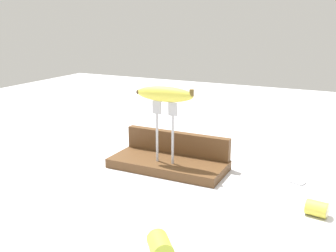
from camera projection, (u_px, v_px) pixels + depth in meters
ground_plane at (168, 169)px, 1.13m from camera, size 3.00×3.00×0.00m
wooden_board at (168, 164)px, 1.13m from camera, size 0.33×0.15×0.03m
board_backstop at (177, 143)px, 1.17m from camera, size 0.32×0.02×0.07m
fork_stand_center at (165, 126)px, 1.08m from camera, size 0.07×0.01×0.17m
banana_raised_center at (165, 94)px, 1.06m from camera, size 0.17×0.04×0.04m
fork_fallen_near at (281, 176)px, 1.07m from camera, size 0.18×0.08×0.01m
banana_chunk_near at (160, 246)px, 0.71m from camera, size 0.07×0.07×0.04m
banana_chunk_far at (317, 209)px, 0.86m from camera, size 0.05×0.04×0.03m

